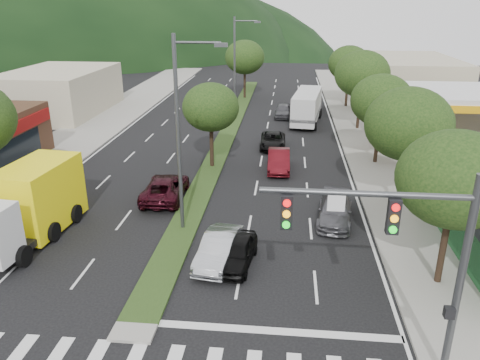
# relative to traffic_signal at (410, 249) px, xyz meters

# --- Properties ---
(ground) EXTENTS (160.00, 160.00, 0.00)m
(ground) POSITION_rel_traffic_signal_xyz_m (-9.03, 1.54, -4.65)
(ground) COLOR black
(ground) RESTS_ON ground
(sidewalk_right) EXTENTS (5.00, 90.00, 0.15)m
(sidewalk_right) POSITION_rel_traffic_signal_xyz_m (3.47, 26.54, -4.57)
(sidewalk_right) COLOR gray
(sidewalk_right) RESTS_ON ground
(sidewalk_left) EXTENTS (6.00, 90.00, 0.15)m
(sidewalk_left) POSITION_rel_traffic_signal_xyz_m (-22.03, 26.54, -4.57)
(sidewalk_left) COLOR gray
(sidewalk_left) RESTS_ON ground
(median) EXTENTS (1.60, 56.00, 0.12)m
(median) POSITION_rel_traffic_signal_xyz_m (-9.03, 29.54, -4.59)
(median) COLOR #223714
(median) RESTS_ON ground
(traffic_signal) EXTENTS (6.12, 0.40, 7.00)m
(traffic_signal) POSITION_rel_traffic_signal_xyz_m (0.00, 0.00, 0.00)
(traffic_signal) COLOR #47494C
(traffic_signal) RESTS_ON ground
(gas_canopy) EXTENTS (12.20, 8.20, 5.25)m
(gas_canopy) POSITION_rel_traffic_signal_xyz_m (9.97, 23.54, 0.00)
(gas_canopy) COLOR silver
(gas_canopy) RESTS_ON ground
(bldg_left_far) EXTENTS (9.00, 14.00, 4.60)m
(bldg_left_far) POSITION_rel_traffic_signal_xyz_m (-28.03, 35.54, -2.35)
(bldg_left_far) COLOR beige
(bldg_left_far) RESTS_ON ground
(bldg_right_far) EXTENTS (10.00, 16.00, 5.20)m
(bldg_right_far) POSITION_rel_traffic_signal_xyz_m (10.47, 45.54, -2.05)
(bldg_right_far) COLOR beige
(bldg_right_far) RESTS_ON ground
(tree_r_a) EXTENTS (4.60, 4.60, 6.63)m
(tree_r_a) POSITION_rel_traffic_signal_xyz_m (2.97, 5.54, 0.17)
(tree_r_a) COLOR black
(tree_r_a) RESTS_ON sidewalk_right
(tree_r_b) EXTENTS (4.80, 4.80, 6.94)m
(tree_r_b) POSITION_rel_traffic_signal_xyz_m (2.97, 13.54, 0.39)
(tree_r_b) COLOR black
(tree_r_b) RESTS_ON sidewalk_right
(tree_r_c) EXTENTS (4.40, 4.40, 6.48)m
(tree_r_c) POSITION_rel_traffic_signal_xyz_m (2.97, 21.54, 0.10)
(tree_r_c) COLOR black
(tree_r_c) RESTS_ON sidewalk_right
(tree_r_d) EXTENTS (5.00, 5.00, 7.17)m
(tree_r_d) POSITION_rel_traffic_signal_xyz_m (2.97, 31.54, 0.54)
(tree_r_d) COLOR black
(tree_r_d) RESTS_ON sidewalk_right
(tree_r_e) EXTENTS (4.60, 4.60, 6.71)m
(tree_r_e) POSITION_rel_traffic_signal_xyz_m (2.97, 41.54, 0.25)
(tree_r_e) COLOR black
(tree_r_e) RESTS_ON sidewalk_right
(tree_med_near) EXTENTS (4.00, 4.00, 6.02)m
(tree_med_near) POSITION_rel_traffic_signal_xyz_m (-9.03, 19.54, -0.22)
(tree_med_near) COLOR black
(tree_med_near) RESTS_ON median
(tree_med_far) EXTENTS (4.80, 4.80, 6.94)m
(tree_med_far) POSITION_rel_traffic_signal_xyz_m (-9.03, 45.54, 0.36)
(tree_med_far) COLOR black
(tree_med_far) RESTS_ON median
(streetlight_near) EXTENTS (2.60, 0.25, 10.00)m
(streetlight_near) POSITION_rel_traffic_signal_xyz_m (-8.82, 9.54, 0.94)
(streetlight_near) COLOR #47494C
(streetlight_near) RESTS_ON ground
(streetlight_mid) EXTENTS (2.60, 0.25, 10.00)m
(streetlight_mid) POSITION_rel_traffic_signal_xyz_m (-8.82, 34.54, 0.94)
(streetlight_mid) COLOR #47494C
(streetlight_mid) RESTS_ON ground
(sedan_silver) EXTENTS (1.98, 4.29, 1.36)m
(sedan_silver) POSITION_rel_traffic_signal_xyz_m (-6.63, 6.44, -3.96)
(sedan_silver) COLOR #ADAFB5
(sedan_silver) RESTS_ON ground
(suv_maroon) EXTENTS (2.49, 5.12, 1.40)m
(suv_maroon) POSITION_rel_traffic_signal_xyz_m (-10.96, 13.51, -3.94)
(suv_maroon) COLOR black
(suv_maroon) RESTS_ON ground
(car_queue_a) EXTENTS (1.94, 3.87, 1.26)m
(car_queue_a) POSITION_rel_traffic_signal_xyz_m (-5.78, 6.26, -4.01)
(car_queue_a) COLOR black
(car_queue_a) RESTS_ON ground
(car_queue_b) EXTENTS (2.31, 4.54, 1.26)m
(car_queue_b) POSITION_rel_traffic_signal_xyz_m (-0.91, 11.26, -4.01)
(car_queue_b) COLOR #525258
(car_queue_b) RESTS_ON ground
(car_queue_c) EXTENTS (1.63, 4.41, 1.44)m
(car_queue_c) POSITION_rel_traffic_signal_xyz_m (-4.17, 19.41, -3.92)
(car_queue_c) COLOR #510D14
(car_queue_c) RESTS_ON ground
(car_queue_d) EXTENTS (2.07, 4.42, 1.22)m
(car_queue_d) POSITION_rel_traffic_signal_xyz_m (-4.78, 24.79, -4.03)
(car_queue_d) COLOR black
(car_queue_d) RESTS_ON ground
(car_queue_e) EXTENTS (1.84, 4.06, 1.35)m
(car_queue_e) POSITION_rel_traffic_signal_xyz_m (-4.10, 35.88, -3.97)
(car_queue_e) COLOR #4B4B50
(car_queue_e) RESTS_ON ground
(car_queue_f) EXTENTS (2.40, 4.97, 1.40)m
(car_queue_f) POSITION_rel_traffic_signal_xyz_m (-1.37, 40.88, -3.95)
(car_queue_f) COLOR black
(car_queue_f) RESTS_ON ground
(box_truck) EXTENTS (3.39, 7.56, 3.63)m
(box_truck) POSITION_rel_traffic_signal_xyz_m (-16.47, 8.02, -2.93)
(box_truck) COLOR silver
(box_truck) RESTS_ON ground
(motorhome) EXTENTS (3.44, 8.26, 3.07)m
(motorhome) POSITION_rel_traffic_signal_xyz_m (-1.76, 33.67, -3.01)
(motorhome) COLOR silver
(motorhome) RESTS_ON ground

